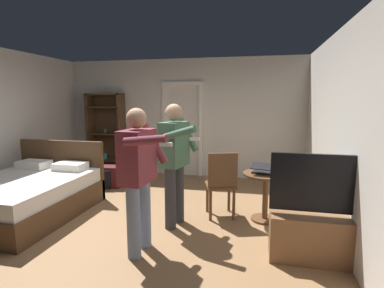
{
  "coord_description": "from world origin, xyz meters",
  "views": [
    {
      "loc": [
        1.71,
        -3.5,
        1.74
      ],
      "look_at": [
        0.87,
        0.24,
        1.15
      ],
      "focal_mm": 27.55,
      "sensor_mm": 36.0,
      "label": 1
    }
  ],
  "objects_px": {
    "person_striped_shirt": "(175,157)",
    "suitcase_dark": "(100,178)",
    "bookshelf": "(107,131)",
    "suitcase_small": "(106,176)",
    "bed": "(26,195)",
    "person_blue_shirt": "(139,170)",
    "bottle_on_table": "(277,168)",
    "side_table": "(266,189)",
    "wooden_chair": "(221,182)",
    "tv_flatscreen": "(319,230)",
    "laptop": "(264,170)"
  },
  "relations": [
    {
      "from": "person_striped_shirt",
      "to": "person_blue_shirt",
      "type": "bearing_deg",
      "value": -103.31
    },
    {
      "from": "bottle_on_table",
      "to": "person_blue_shirt",
      "type": "height_order",
      "value": "person_blue_shirt"
    },
    {
      "from": "bookshelf",
      "to": "laptop",
      "type": "distance_m",
      "value": 4.2
    },
    {
      "from": "laptop",
      "to": "person_blue_shirt",
      "type": "distance_m",
      "value": 1.83
    },
    {
      "from": "bookshelf",
      "to": "person_striped_shirt",
      "type": "xyz_separation_m",
      "value": [
        2.41,
        -2.56,
        -0.03
      ]
    },
    {
      "from": "bookshelf",
      "to": "side_table",
      "type": "bearing_deg",
      "value": -30.19
    },
    {
      "from": "wooden_chair",
      "to": "suitcase_small",
      "type": "distance_m",
      "value": 2.69
    },
    {
      "from": "suitcase_dark",
      "to": "bed",
      "type": "bearing_deg",
      "value": -114.79
    },
    {
      "from": "laptop",
      "to": "suitcase_dark",
      "type": "distance_m",
      "value": 3.36
    },
    {
      "from": "bookshelf",
      "to": "bed",
      "type": "bearing_deg",
      "value": -88.02
    },
    {
      "from": "bookshelf",
      "to": "person_striped_shirt",
      "type": "relative_size",
      "value": 1.12
    },
    {
      "from": "person_blue_shirt",
      "to": "suitcase_small",
      "type": "distance_m",
      "value": 2.91
    },
    {
      "from": "bookshelf",
      "to": "suitcase_small",
      "type": "height_order",
      "value": "bookshelf"
    },
    {
      "from": "side_table",
      "to": "laptop",
      "type": "distance_m",
      "value": 0.28
    },
    {
      "from": "person_blue_shirt",
      "to": "suitcase_dark",
      "type": "distance_m",
      "value": 2.94
    },
    {
      "from": "person_blue_shirt",
      "to": "bookshelf",
      "type": "bearing_deg",
      "value": 123.56
    },
    {
      "from": "laptop",
      "to": "suitcase_dark",
      "type": "bearing_deg",
      "value": 162.24
    },
    {
      "from": "bottle_on_table",
      "to": "side_table",
      "type": "bearing_deg",
      "value": 150.26
    },
    {
      "from": "person_blue_shirt",
      "to": "wooden_chair",
      "type": "bearing_deg",
      "value": 56.94
    },
    {
      "from": "wooden_chair",
      "to": "person_striped_shirt",
      "type": "distance_m",
      "value": 0.83
    },
    {
      "from": "bottle_on_table",
      "to": "tv_flatscreen",
      "type": "bearing_deg",
      "value": -65.56
    },
    {
      "from": "tv_flatscreen",
      "to": "person_blue_shirt",
      "type": "xyz_separation_m",
      "value": [
        -1.96,
        -0.26,
        0.61
      ]
    },
    {
      "from": "wooden_chair",
      "to": "suitcase_small",
      "type": "relative_size",
      "value": 1.61
    },
    {
      "from": "bed",
      "to": "person_blue_shirt",
      "type": "height_order",
      "value": "person_blue_shirt"
    },
    {
      "from": "laptop",
      "to": "person_striped_shirt",
      "type": "relative_size",
      "value": 0.23
    },
    {
      "from": "laptop",
      "to": "person_blue_shirt",
      "type": "xyz_separation_m",
      "value": [
        -1.37,
        -1.2,
        0.21
      ]
    },
    {
      "from": "tv_flatscreen",
      "to": "suitcase_small",
      "type": "height_order",
      "value": "tv_flatscreen"
    },
    {
      "from": "wooden_chair",
      "to": "bed",
      "type": "bearing_deg",
      "value": -169.92
    },
    {
      "from": "bed",
      "to": "suitcase_small",
      "type": "height_order",
      "value": "bed"
    },
    {
      "from": "person_striped_shirt",
      "to": "bottle_on_table",
      "type": "bearing_deg",
      "value": 14.99
    },
    {
      "from": "wooden_chair",
      "to": "person_striped_shirt",
      "type": "bearing_deg",
      "value": -145.97
    },
    {
      "from": "suitcase_dark",
      "to": "tv_flatscreen",
      "type": "bearing_deg",
      "value": -39.44
    },
    {
      "from": "tv_flatscreen",
      "to": "bookshelf",
      "type": "bearing_deg",
      "value": 143.52
    },
    {
      "from": "suitcase_small",
      "to": "wooden_chair",
      "type": "bearing_deg",
      "value": -31.41
    },
    {
      "from": "bookshelf",
      "to": "suitcase_small",
      "type": "bearing_deg",
      "value": -63.11
    },
    {
      "from": "bed",
      "to": "side_table",
      "type": "bearing_deg",
      "value": 9.06
    },
    {
      "from": "suitcase_dark",
      "to": "suitcase_small",
      "type": "relative_size",
      "value": 0.84
    },
    {
      "from": "tv_flatscreen",
      "to": "suitcase_dark",
      "type": "distance_m",
      "value": 4.22
    },
    {
      "from": "person_striped_shirt",
      "to": "suitcase_dark",
      "type": "bearing_deg",
      "value": 144.39
    },
    {
      "from": "laptop",
      "to": "suitcase_dark",
      "type": "xyz_separation_m",
      "value": [
        -3.15,
        1.01,
        -0.57
      ]
    },
    {
      "from": "wooden_chair",
      "to": "suitcase_small",
      "type": "xyz_separation_m",
      "value": [
        -2.45,
        1.07,
        -0.34
      ]
    },
    {
      "from": "wooden_chair",
      "to": "person_striped_shirt",
      "type": "xyz_separation_m",
      "value": [
        -0.59,
        -0.4,
        0.43
      ]
    },
    {
      "from": "tv_flatscreen",
      "to": "wooden_chair",
      "type": "distance_m",
      "value": 1.52
    },
    {
      "from": "tv_flatscreen",
      "to": "laptop",
      "type": "xyz_separation_m",
      "value": [
        -0.59,
        0.94,
        0.41
      ]
    },
    {
      "from": "suitcase_dark",
      "to": "wooden_chair",
      "type": "bearing_deg",
      "value": -33.58
    },
    {
      "from": "bookshelf",
      "to": "wooden_chair",
      "type": "relative_size",
      "value": 1.89
    },
    {
      "from": "bed",
      "to": "suitcase_dark",
      "type": "xyz_separation_m",
      "value": [
        0.35,
        1.53,
        -0.12
      ]
    },
    {
      "from": "tv_flatscreen",
      "to": "wooden_chair",
      "type": "relative_size",
      "value": 1.19
    },
    {
      "from": "laptop",
      "to": "person_blue_shirt",
      "type": "relative_size",
      "value": 0.23
    },
    {
      "from": "side_table",
      "to": "person_striped_shirt",
      "type": "xyz_separation_m",
      "value": [
        -1.22,
        -0.44,
        0.5
      ]
    }
  ]
}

